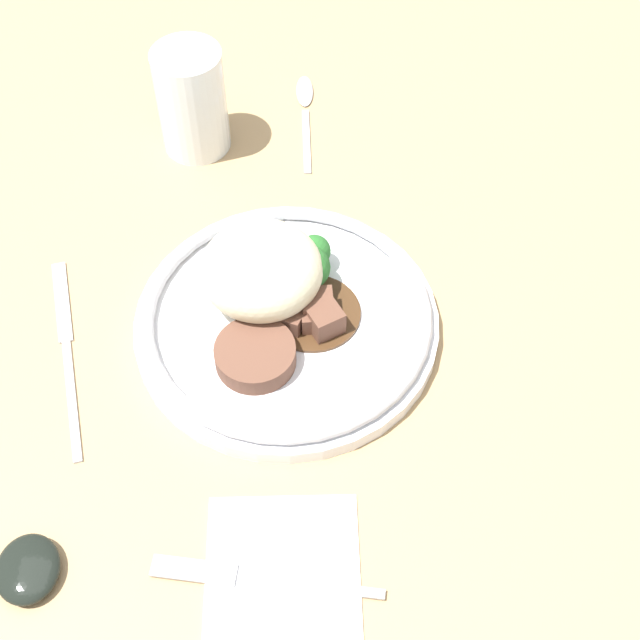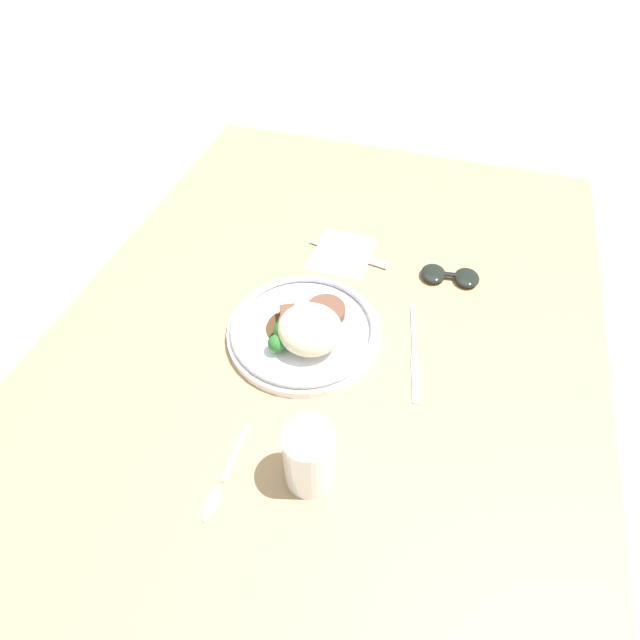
{
  "view_description": "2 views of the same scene",
  "coord_description": "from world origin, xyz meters",
  "px_view_note": "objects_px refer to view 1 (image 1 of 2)",
  "views": [
    {
      "loc": [
        -0.41,
        -0.04,
        0.66
      ],
      "look_at": [
        0.02,
        -0.06,
        0.09
      ],
      "focal_mm": 50.0,
      "sensor_mm": 36.0,
      "label": 1
    },
    {
      "loc": [
        0.56,
        0.15,
        0.69
      ],
      "look_at": [
        0.04,
        -0.01,
        0.08
      ],
      "focal_mm": 28.0,
      "sensor_mm": 36.0,
      "label": 2
    }
  ],
  "objects_px": {
    "juice_glass": "(192,105)",
    "plate": "(281,306)",
    "knife": "(67,347)",
    "spoon": "(305,103)",
    "fork": "(244,577)"
  },
  "relations": [
    {
      "from": "juice_glass",
      "to": "fork",
      "type": "height_order",
      "value": "juice_glass"
    },
    {
      "from": "spoon",
      "to": "juice_glass",
      "type": "bearing_deg",
      "value": 116.93
    },
    {
      "from": "fork",
      "to": "spoon",
      "type": "height_order",
      "value": "same"
    },
    {
      "from": "juice_glass",
      "to": "knife",
      "type": "xyz_separation_m",
      "value": [
        -0.25,
        0.1,
        -0.05
      ]
    },
    {
      "from": "juice_glass",
      "to": "plate",
      "type": "bearing_deg",
      "value": -160.42
    },
    {
      "from": "spoon",
      "to": "fork",
      "type": "bearing_deg",
      "value": 173.68
    },
    {
      "from": "juice_glass",
      "to": "knife",
      "type": "distance_m",
      "value": 0.27
    },
    {
      "from": "juice_glass",
      "to": "fork",
      "type": "relative_size",
      "value": 0.65
    },
    {
      "from": "knife",
      "to": "spoon",
      "type": "bearing_deg",
      "value": -46.48
    },
    {
      "from": "fork",
      "to": "plate",
      "type": "bearing_deg",
      "value": -88.0
    },
    {
      "from": "plate",
      "to": "knife",
      "type": "bearing_deg",
      "value": 96.02
    },
    {
      "from": "fork",
      "to": "knife",
      "type": "height_order",
      "value": "fork"
    },
    {
      "from": "fork",
      "to": "knife",
      "type": "distance_m",
      "value": 0.26
    },
    {
      "from": "juice_glass",
      "to": "spoon",
      "type": "relative_size",
      "value": 0.73
    },
    {
      "from": "spoon",
      "to": "knife",
      "type": "bearing_deg",
      "value": 145.57
    }
  ]
}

